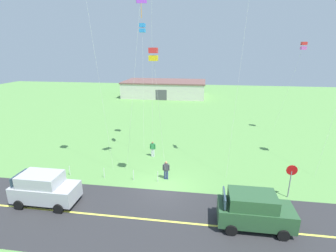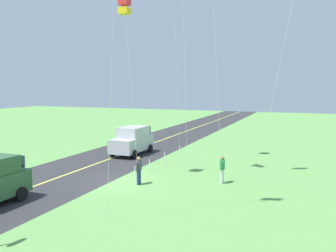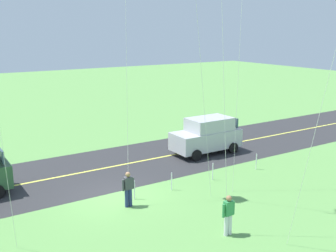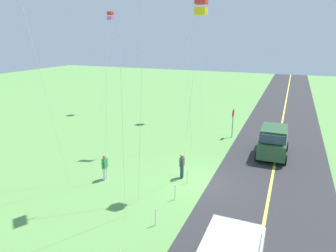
{
  "view_description": "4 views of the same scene",
  "coord_description": "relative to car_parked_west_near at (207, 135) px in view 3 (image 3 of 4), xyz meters",
  "views": [
    {
      "loc": [
        2.78,
        -16.88,
        10.31
      ],
      "look_at": [
        -0.15,
        3.47,
        3.93
      ],
      "focal_mm": 26.41,
      "sensor_mm": 36.0,
      "label": 1
    },
    {
      "loc": [
        17.65,
        10.13,
        5.56
      ],
      "look_at": [
        -0.67,
        2.76,
        3.33
      ],
      "focal_mm": 38.18,
      "sensor_mm": 36.0,
      "label": 2
    },
    {
      "loc": [
        7.53,
        16.27,
        7.64
      ],
      "look_at": [
        -1.61,
        1.95,
        3.58
      ],
      "focal_mm": 43.7,
      "sensor_mm": 36.0,
      "label": 3
    },
    {
      "loc": [
        -16.25,
        -4.52,
        8.53
      ],
      "look_at": [
        -0.41,
        2.02,
        3.43
      ],
      "focal_mm": 32.27,
      "sensor_mm": 36.0,
      "label": 4
    }
  ],
  "objects": [
    {
      "name": "fence_post_3",
      "position": [
        7.23,
        3.94,
        -0.7
      ],
      "size": [
        0.05,
        0.05,
        0.9
      ],
      "primitive_type": "cylinder",
      "color": "silver",
      "rests_on": "ground"
    },
    {
      "name": "ground_plane",
      "position": [
        7.81,
        3.24,
        -1.2
      ],
      "size": [
        120.0,
        120.0,
        0.1
      ],
      "primitive_type": "cube",
      "color": "#60994C"
    },
    {
      "name": "asphalt_road",
      "position": [
        7.81,
        -0.76,
        -1.15
      ],
      "size": [
        120.0,
        7.0,
        0.0
      ],
      "primitive_type": "cube",
      "color": "#2D2D30",
      "rests_on": "ground"
    },
    {
      "name": "road_centre_stripe",
      "position": [
        7.81,
        -0.76,
        -1.15
      ],
      "size": [
        120.0,
        0.16,
        0.0
      ],
      "primitive_type": "cube",
      "color": "#E5E04C",
      "rests_on": "asphalt_road"
    },
    {
      "name": "fence_post_1",
      "position": [
        2.66,
        3.94,
        -0.7
      ],
      "size": [
        0.05,
        0.05,
        0.9
      ],
      "primitive_type": "cylinder",
      "color": "silver",
      "rests_on": "ground"
    },
    {
      "name": "fence_post_2",
      "position": [
        5.2,
        3.94,
        -0.7
      ],
      "size": [
        0.05,
        0.05,
        0.9
      ],
      "primitive_type": "cylinder",
      "color": "silver",
      "rests_on": "ground"
    },
    {
      "name": "car_parked_west_near",
      "position": [
        0.0,
        0.0,
        0.0
      ],
      "size": [
        4.4,
        2.12,
        2.24
      ],
      "color": "#B7B7BC",
      "rests_on": "ground"
    },
    {
      "name": "fence_post_0",
      "position": [
        -0.42,
        3.94,
        -0.7
      ],
      "size": [
        0.05,
        0.05,
        0.9
      ],
      "primitive_type": "cylinder",
      "color": "silver",
      "rests_on": "ground"
    },
    {
      "name": "person_adult_companion",
      "position": [
        7.82,
        4.5,
        -0.29
      ],
      "size": [
        0.58,
        0.22,
        1.6
      ],
      "rotation": [
        0.0,
        0.0,
        3.1
      ],
      "color": "navy",
      "rests_on": "ground"
    },
    {
      "name": "person_adult_near",
      "position": [
        5.82,
        8.81,
        -0.29
      ],
      "size": [
        0.58,
        0.22,
        1.6
      ],
      "rotation": [
        0.0,
        0.0,
        2.28
      ],
      "color": "silver",
      "rests_on": "ground"
    }
  ]
}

